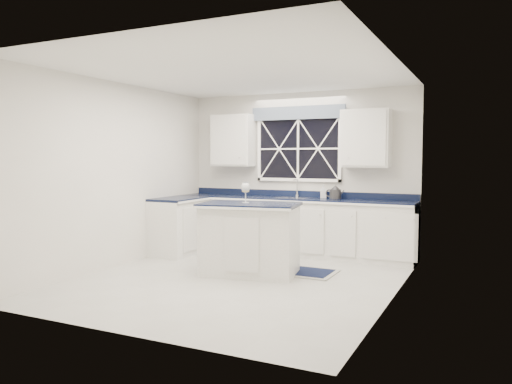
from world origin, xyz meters
The scene contains 13 objects.
ground centered at (0.00, 0.00, 0.00)m, with size 4.50×4.50×0.00m, color #B1B1AC.
back_wall centered at (0.00, 2.25, 1.35)m, with size 4.00×0.10×2.70m, color beige.
base_cabinets centered at (-0.33, 1.78, 0.45)m, with size 3.99×1.60×0.90m.
countertop centered at (0.00, 1.95, 0.92)m, with size 3.98×0.64×0.04m, color black.
dishwasher centered at (-1.10, 1.95, 0.41)m, with size 0.60×0.58×0.82m, color black.
window centered at (0.00, 2.20, 1.83)m, with size 1.65×0.09×1.26m.
upper_cabinets centered at (0.00, 2.08, 1.90)m, with size 3.10×0.34×0.90m.
faucet centered at (0.00, 2.14, 1.10)m, with size 0.05×0.20×0.30m.
island centered at (0.00, 0.35, 0.49)m, with size 1.43×1.01×0.98m.
rug centered at (0.53, 0.76, 0.01)m, with size 1.10×0.68×0.02m.
kettle centered at (0.70, 2.04, 1.04)m, with size 0.31×0.19×0.22m.
wine_glass centered at (-0.06, 0.36, 1.18)m, with size 0.12×0.12×0.29m.
soap_bottle centered at (0.47, 2.14, 1.05)m, with size 0.10×0.10×0.22m, color silver.
Camera 1 is at (3.01, -5.72, 1.61)m, focal length 35.00 mm.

